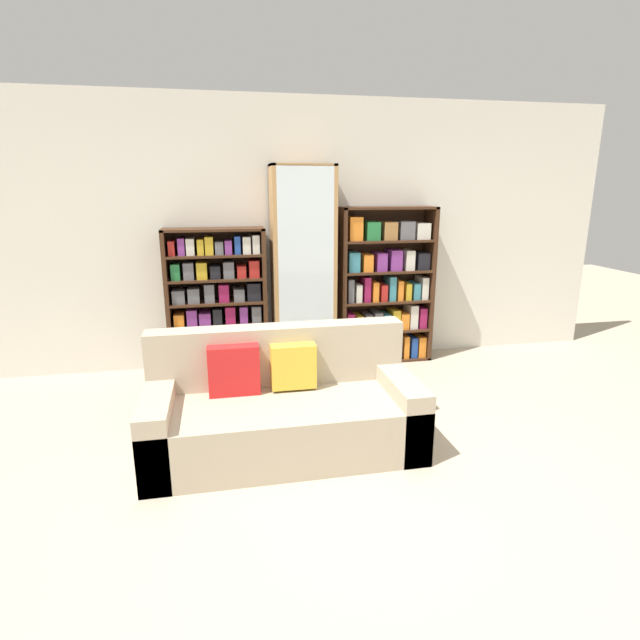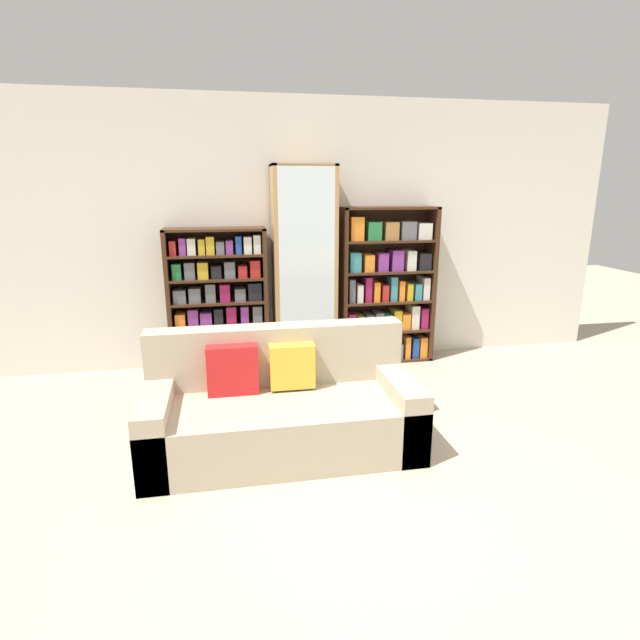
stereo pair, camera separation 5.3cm
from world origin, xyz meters
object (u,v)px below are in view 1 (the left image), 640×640
Objects in this scene: display_cabinet at (303,270)px; bookshelf_right at (385,289)px; couch at (282,409)px; wine_bottle at (388,370)px; bookshelf_left at (218,303)px.

display_cabinet is 0.92m from bookshelf_right.
bookshelf_right is (1.32, 1.69, 0.49)m from couch.
wine_bottle is (1.13, 0.97, -0.14)m from couch.
wine_bottle is at bearing -24.91° from bookshelf_left.
display_cabinet is at bearing 134.30° from wine_bottle.
display_cabinet is at bearing -1.04° from bookshelf_left.
bookshelf_left is at bearing -179.98° from bookshelf_right.
display_cabinet reaches higher than bookshelf_right.
bookshelf_right is at bearing 74.70° from wine_bottle.
bookshelf_right is (0.89, 0.02, -0.24)m from display_cabinet.
bookshelf_left reaches higher than couch.
display_cabinet is 1.32m from wine_bottle.
bookshelf_right is 0.98m from wine_bottle.
bookshelf_right is at bearing 0.02° from bookshelf_left.
wine_bottle is at bearing -45.70° from display_cabinet.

